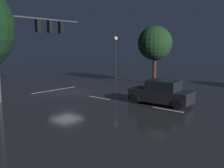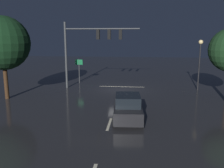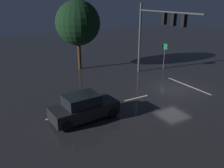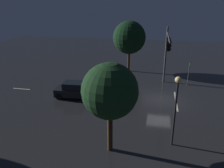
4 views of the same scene
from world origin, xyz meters
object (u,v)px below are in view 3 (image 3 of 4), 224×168
at_px(tree_right_near, 78,23).
at_px(route_sign, 165,51).
at_px(traffic_signal_assembly, 159,26).
at_px(car_approaching, 84,108).

bearing_deg(tree_right_near, route_sign, -120.66).
relative_size(traffic_signal_assembly, tree_right_near, 1.08).
distance_m(car_approaching, tree_right_near, 12.45).
height_order(traffic_signal_assembly, car_approaching, traffic_signal_assembly).
relative_size(route_sign, tree_right_near, 0.39).
relative_size(traffic_signal_assembly, car_approaching, 1.74).
bearing_deg(route_sign, car_approaching, 117.32).
relative_size(car_approaching, tree_right_near, 0.62).
xyz_separation_m(traffic_signal_assembly, route_sign, (2.10, -2.85, -2.89)).
height_order(traffic_signal_assembly, route_sign, traffic_signal_assembly).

